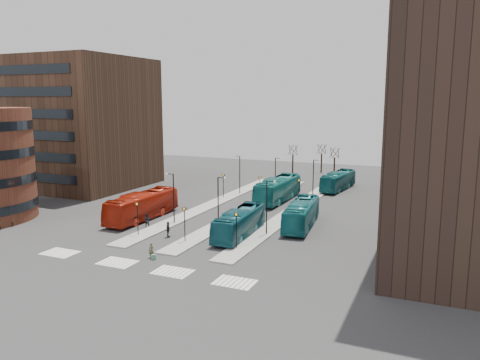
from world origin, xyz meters
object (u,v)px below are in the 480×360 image
at_px(teal_bus_c, 301,214).
at_px(teal_bus_b, 278,189).
at_px(traveller, 151,250).
at_px(commuter_c, 240,222).
at_px(commuter_a, 147,220).
at_px(commuter_b, 168,230).
at_px(teal_bus_d, 338,181).
at_px(red_bus, 142,206).
at_px(suitcase, 154,257).
at_px(bicycle_far, 10,223).
at_px(teal_bus_a, 240,223).

bearing_deg(teal_bus_c, teal_bus_b, 113.99).
xyz_separation_m(traveller, commuter_c, (3.77, 12.63, 0.11)).
xyz_separation_m(traveller, commuter_a, (-6.76, 9.04, 0.12)).
xyz_separation_m(commuter_b, commuter_c, (5.99, 6.12, -0.02)).
height_order(teal_bus_b, teal_bus_d, teal_bus_b).
relative_size(teal_bus_c, commuter_c, 6.57).
distance_m(red_bus, commuter_c, 13.31).
bearing_deg(teal_bus_d, commuter_b, -101.05).
xyz_separation_m(suitcase, teal_bus_c, (9.52, 16.99, 1.32)).
relative_size(teal_bus_c, commuter_b, 6.43).
relative_size(teal_bus_b, bicycle_far, 8.06).
distance_m(suitcase, commuter_b, 7.36).
xyz_separation_m(teal_bus_d, commuter_b, (-11.32, -35.17, -0.68)).
bearing_deg(suitcase, teal_bus_c, 37.71).
xyz_separation_m(commuter_b, bicycle_far, (-19.98, -3.60, -0.46)).
relative_size(red_bus, commuter_c, 7.23).
bearing_deg(commuter_c, bicycle_far, -52.33).
distance_m(teal_bus_c, commuter_b, 15.89).
bearing_deg(teal_bus_c, commuter_a, -161.69).
bearing_deg(teal_bus_b, teal_bus_c, -58.68).
xyz_separation_m(teal_bus_b, commuter_c, (1.05, -16.52, -0.94)).
bearing_deg(teal_bus_d, red_bus, -115.36).
bearing_deg(teal_bus_a, teal_bus_c, 48.51).
distance_m(teal_bus_c, commuter_c, 7.44).
relative_size(teal_bus_a, teal_bus_c, 0.96).
xyz_separation_m(commuter_c, bicycle_far, (-25.97, -9.72, -0.44)).
bearing_deg(traveller, bicycle_far, 163.83).
height_order(teal_bus_a, teal_bus_c, teal_bus_c).
relative_size(red_bus, teal_bus_c, 1.10).
height_order(teal_bus_c, commuter_c, teal_bus_c).
bearing_deg(commuter_a, teal_bus_d, -136.50).
xyz_separation_m(teal_bus_d, commuter_c, (-5.33, -29.04, -0.70)).
xyz_separation_m(teal_bus_b, teal_bus_d, (6.38, 12.52, -0.24)).
bearing_deg(suitcase, commuter_c, 52.64).
bearing_deg(teal_bus_d, commuter_a, -109.12).
bearing_deg(suitcase, commuter_b, 88.43).
height_order(red_bus, bicycle_far, red_bus).
bearing_deg(commuter_c, teal_bus_c, 140.15).
relative_size(suitcase, teal_bus_b, 0.04).
relative_size(teal_bus_d, commuter_c, 6.50).
bearing_deg(commuter_c, red_bus, -70.47).
height_order(teal_bus_a, traveller, teal_bus_a).
bearing_deg(suitcase, teal_bus_b, 62.59).
relative_size(commuter_c, bicycle_far, 1.07).
height_order(teal_bus_d, commuter_c, teal_bus_d).
xyz_separation_m(traveller, commuter_b, (-2.22, 6.51, 0.13)).
bearing_deg(commuter_a, commuter_c, 178.26).
bearing_deg(traveller, commuter_c, 64.67).
height_order(red_bus, teal_bus_b, teal_bus_b).
bearing_deg(traveller, teal_bus_d, 68.97).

